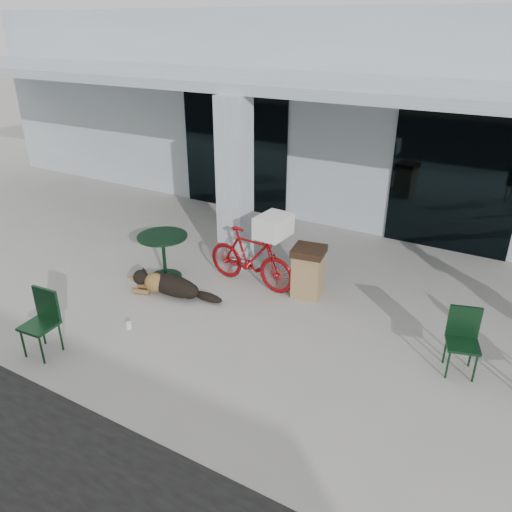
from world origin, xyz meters
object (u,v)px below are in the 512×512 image
Objects in this scene: trash_receptacle at (308,272)px; bicycle at (251,258)px; dog at (172,284)px; cafe_chair_near at (39,325)px; cafe_chair_far_a at (463,344)px; cafe_table_near at (164,257)px.

bicycle is at bearing -170.91° from trash_receptacle.
cafe_chair_near is (-0.52, -2.20, 0.26)m from dog.
dog is 1.38× the size of cafe_chair_far_a.
bicycle is 1.83× the size of cafe_chair_near.
cafe_chair_far_a is 2.75m from trash_receptacle.
cafe_chair_far_a reaches higher than dog.
dog is at bearing 71.96° from cafe_chair_near.
dog is at bearing -40.60° from cafe_table_near.
cafe_table_near is 0.94× the size of cafe_chair_near.
trash_receptacle is (1.97, 1.15, 0.23)m from dog.
cafe_chair_far_a is (4.57, 0.26, 0.24)m from dog.
dog is 2.30m from trash_receptacle.
cafe_chair_far_a is at bearing -2.03° from cafe_table_near.
bicycle is 1.41m from dog.
bicycle is at bearing 27.68° from dog.
cafe_chair_near is at bearing -90.17° from cafe_table_near.
cafe_table_near is 2.64m from cafe_chair_near.
bicycle is 1.58m from cafe_table_near.
bicycle is 3.69m from cafe_chair_far_a.
bicycle is 1.97× the size of trash_receptacle.
cafe_chair_far_a reaches higher than cafe_table_near.
dog is at bearing 139.71° from bicycle.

